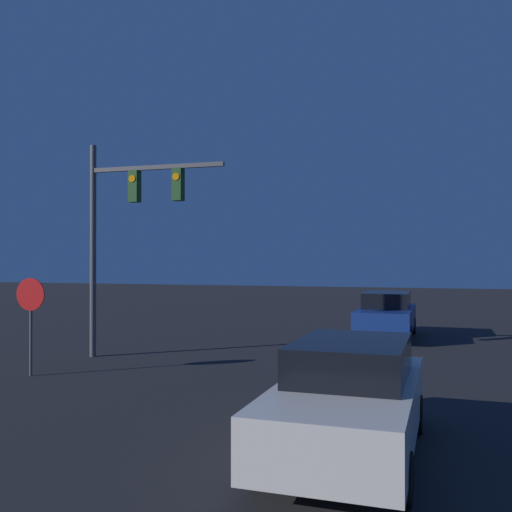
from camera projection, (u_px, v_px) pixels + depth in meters
name	position (u px, v px, depth m)	size (l,w,h in m)	color
car_near	(350.00, 397.00, 8.23)	(2.01, 4.67, 1.63)	beige
car_far	(386.00, 315.00, 20.59)	(1.98, 4.66, 1.63)	navy
traffic_signal_mast	(124.00, 216.00, 16.29)	(4.14, 0.30, 6.15)	#4C4C51
stop_sign	(31.00, 307.00, 13.80)	(0.79, 0.07, 2.38)	#4C4C51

